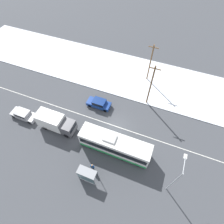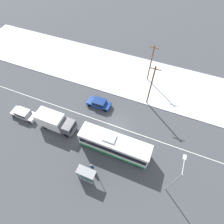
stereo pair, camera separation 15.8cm
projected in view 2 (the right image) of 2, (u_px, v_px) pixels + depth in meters
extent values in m
plane|color=#424449|center=(116.00, 127.00, 29.45)|extent=(120.00, 120.00, 0.00)
cube|color=silver|center=(138.00, 77.00, 36.17)|extent=(80.00, 12.51, 0.12)
cube|color=silver|center=(116.00, 127.00, 29.45)|extent=(60.00, 0.12, 0.00)
cube|color=white|center=(115.00, 145.00, 25.64)|extent=(10.59, 2.55, 2.97)
cube|color=black|center=(115.00, 144.00, 25.35)|extent=(10.16, 2.57, 1.13)
cube|color=green|center=(114.00, 148.00, 26.63)|extent=(10.48, 2.57, 0.53)
cube|color=#B2B2B2|center=(109.00, 138.00, 24.50)|extent=(1.80, 1.40, 0.24)
cylinder|color=black|center=(137.00, 164.00, 25.22)|extent=(1.00, 0.28, 1.00)
cylinder|color=black|center=(141.00, 151.00, 26.44)|extent=(1.00, 0.28, 1.00)
cylinder|color=black|center=(89.00, 146.00, 26.86)|extent=(1.00, 0.28, 1.00)
cylinder|color=black|center=(96.00, 134.00, 28.07)|extent=(1.00, 0.28, 1.00)
cube|color=silver|center=(51.00, 120.00, 28.12)|extent=(4.37, 2.30, 2.59)
cube|color=#4C4C51|center=(68.00, 127.00, 27.67)|extent=(1.90, 2.18, 2.02)
cube|color=black|center=(73.00, 128.00, 27.14)|extent=(0.06, 1.96, 0.89)
cylinder|color=black|center=(66.00, 135.00, 27.99)|extent=(0.90, 0.26, 0.90)
cylinder|color=black|center=(73.00, 125.00, 29.08)|extent=(0.90, 0.26, 0.90)
cylinder|color=black|center=(45.00, 127.00, 28.85)|extent=(0.90, 0.26, 0.90)
cylinder|color=black|center=(52.00, 118.00, 29.94)|extent=(0.90, 0.26, 0.90)
cube|color=navy|center=(99.00, 104.00, 31.53)|extent=(4.28, 1.80, 0.70)
cube|color=navy|center=(99.00, 102.00, 30.98)|extent=(2.22, 1.66, 0.60)
cube|color=black|center=(99.00, 102.00, 30.97)|extent=(2.05, 1.69, 0.48)
cylinder|color=black|center=(90.00, 105.00, 31.63)|extent=(0.64, 0.22, 0.64)
cylinder|color=black|center=(94.00, 99.00, 32.47)|extent=(0.64, 0.22, 0.64)
cylinder|color=black|center=(105.00, 110.00, 30.98)|extent=(0.64, 0.22, 0.64)
cylinder|color=black|center=(108.00, 104.00, 31.83)|extent=(0.64, 0.22, 0.64)
cube|color=#9E9EA3|center=(24.00, 114.00, 30.18)|extent=(4.56, 1.80, 0.70)
cube|color=gray|center=(22.00, 112.00, 29.69)|extent=(2.37, 1.66, 0.56)
cube|color=black|center=(22.00, 112.00, 29.68)|extent=(2.18, 1.69, 0.45)
cylinder|color=black|center=(30.00, 122.00, 29.63)|extent=(0.64, 0.22, 0.64)
cylinder|color=black|center=(35.00, 115.00, 30.47)|extent=(0.64, 0.22, 0.64)
cylinder|color=black|center=(14.00, 116.00, 30.33)|extent=(0.64, 0.22, 0.64)
cylinder|color=black|center=(20.00, 109.00, 31.17)|extent=(0.64, 0.22, 0.64)
cylinder|color=#23232D|center=(91.00, 168.00, 25.04)|extent=(0.12, 0.12, 0.81)
cylinder|color=#23232D|center=(93.00, 168.00, 24.98)|extent=(0.12, 0.12, 0.81)
cube|color=#19478C|center=(92.00, 166.00, 24.40)|extent=(0.42, 0.23, 0.67)
sphere|color=tan|center=(91.00, 165.00, 24.01)|extent=(0.28, 0.28, 0.28)
cylinder|color=#19478C|center=(90.00, 166.00, 24.49)|extent=(0.11, 0.11, 0.64)
cylinder|color=#19478C|center=(93.00, 167.00, 24.38)|extent=(0.11, 0.11, 0.64)
cube|color=gray|center=(86.00, 172.00, 22.77)|extent=(2.56, 1.20, 0.06)
cube|color=slate|center=(85.00, 178.00, 23.41)|extent=(2.45, 0.04, 2.16)
cylinder|color=#474C51|center=(81.00, 167.00, 24.32)|extent=(0.08, 0.08, 2.34)
cylinder|color=#474C51|center=(97.00, 174.00, 23.78)|extent=(0.08, 0.08, 2.34)
cylinder|color=#474C51|center=(77.00, 175.00, 23.72)|extent=(0.08, 0.08, 2.34)
cylinder|color=#474C51|center=(93.00, 182.00, 23.18)|extent=(0.08, 0.08, 2.34)
cylinder|color=#9EA3A8|center=(173.00, 183.00, 20.88)|extent=(0.14, 0.14, 7.05)
cylinder|color=#9EA3A8|center=(183.00, 166.00, 18.68)|extent=(0.10, 2.06, 0.10)
cube|color=silver|center=(185.00, 157.00, 19.28)|extent=(0.36, 0.60, 0.16)
cylinder|color=brown|center=(151.00, 87.00, 28.92)|extent=(0.24, 0.24, 8.56)
cube|color=brown|center=(155.00, 69.00, 25.83)|extent=(1.80, 0.12, 0.12)
cylinder|color=brown|center=(151.00, 64.00, 32.74)|extent=(0.24, 0.24, 7.91)
cube|color=brown|center=(154.00, 48.00, 29.91)|extent=(1.80, 0.12, 0.12)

